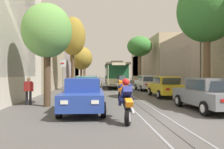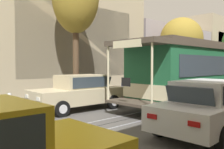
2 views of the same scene
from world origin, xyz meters
name	(u,v)px [view 2 (image 2 of 2)]	position (x,y,z in m)	size (l,w,h in m)	color
ground_plane	(207,101)	(0.00, 21.07, 0.00)	(160.00, 160.00, 0.00)	#4C4947
building_facade_left	(100,38)	(-9.80, 21.59, 4.35)	(5.85, 52.37, 10.66)	beige
parked_car_beige_mid_left	(79,92)	(-2.85, 14.34, 0.80)	(2.14, 4.42, 1.58)	#C1B28E
parked_car_blue_fourth_left	(156,84)	(-2.99, 20.37, 0.80)	(2.06, 4.39, 1.58)	#233D93
parked_car_white_mid_right	(210,107)	(2.97, 14.89, 0.80)	(2.05, 4.38, 1.58)	silver
street_tree_kerb_left_mid	(181,39)	(-4.84, 26.52, 4.25)	(3.54, 3.79, 6.09)	brown
cable_car_trolley	(191,72)	(0.00, 19.30, 1.66)	(2.67, 9.15, 3.28)	#1E5B38
pedestrian_on_left_pavement	(147,79)	(-5.87, 23.14, 0.94)	(0.55, 0.40, 1.66)	black
fire_hydrant	(9,103)	(-4.37, 11.78, 0.42)	(0.40, 0.22, 0.84)	#B2B2B7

